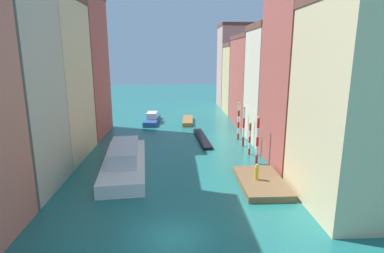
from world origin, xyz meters
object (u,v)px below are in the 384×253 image
object	(u,v)px
waterfront_dock	(261,182)
vaporetto_white	(125,160)
motorboat_0	(188,121)
motorboat_1	(152,119)
person_on_dock	(257,172)
mooring_pole_3	(239,121)
gondola_black	(202,138)
mooring_pole_2	(244,126)
mooring_pole_0	(257,140)
mooring_pole_1	(250,138)

from	to	relation	value
waterfront_dock	vaporetto_white	bearing A→B (deg)	160.18
motorboat_0	motorboat_1	size ratio (longest dim) A/B	0.87
waterfront_dock	vaporetto_white	distance (m)	13.18
person_on_dock	vaporetto_white	distance (m)	12.75
person_on_dock	mooring_pole_3	distance (m)	15.03
mooring_pole_3	gondola_black	bearing A→B (deg)	178.58
mooring_pole_2	mooring_pole_3	size ratio (longest dim) A/B	1.00
mooring_pole_2	gondola_black	size ratio (longest dim) A/B	0.51
gondola_black	person_on_dock	bearing A→B (deg)	-77.20
mooring_pole_3	vaporetto_white	world-z (taller)	mooring_pole_3
person_on_dock	mooring_pole_2	world-z (taller)	mooring_pole_2
waterfront_dock	mooring_pole_0	size ratio (longest dim) A/B	1.34
motorboat_0	motorboat_1	bearing A→B (deg)	174.92
mooring_pole_0	person_on_dock	bearing A→B (deg)	-104.83
mooring_pole_3	motorboat_0	world-z (taller)	mooring_pole_3
waterfront_dock	mooring_pole_0	world-z (taller)	mooring_pole_0
mooring_pole_2	motorboat_1	xyz separation A→B (m)	(-12.22, 14.45, -1.93)
mooring_pole_3	vaporetto_white	distance (m)	17.02
mooring_pole_2	vaporetto_white	world-z (taller)	mooring_pole_2
motorboat_0	gondola_black	bearing A→B (deg)	-81.98
mooring_pole_1	mooring_pole_3	xyz separation A→B (m)	(0.03, 6.46, 0.63)
mooring_pole_0	vaporetto_white	distance (m)	13.49
gondola_black	motorboat_0	bearing A→B (deg)	98.02
mooring_pole_0	mooring_pole_2	bearing A→B (deg)	90.36
vaporetto_white	motorboat_0	distance (m)	22.28
waterfront_dock	person_on_dock	xyz separation A→B (m)	(-0.44, -0.01, 0.94)
mooring_pole_1	mooring_pole_2	size ratio (longest dim) A/B	0.75
mooring_pole_3	mooring_pole_2	bearing A→B (deg)	-90.56
person_on_dock	vaporetto_white	xyz separation A→B (m)	(-11.94, 4.47, -0.26)
mooring_pole_2	motorboat_1	world-z (taller)	mooring_pole_2
mooring_pole_0	motorboat_1	world-z (taller)	mooring_pole_0
person_on_dock	motorboat_1	bearing A→B (deg)	112.52
vaporetto_white	motorboat_0	world-z (taller)	vaporetto_white
mooring_pole_0	vaporetto_white	world-z (taller)	mooring_pole_0
mooring_pole_2	person_on_dock	bearing A→B (deg)	-96.75
mooring_pole_3	person_on_dock	bearing A→B (deg)	-95.42
gondola_black	vaporetto_white	bearing A→B (deg)	-128.96
waterfront_dock	motorboat_0	distance (m)	26.15
person_on_dock	mooring_pole_3	xyz separation A→B (m)	(1.41, 14.90, 1.34)
mooring_pole_1	motorboat_0	size ratio (longest dim) A/B	0.55
motorboat_1	motorboat_0	bearing A→B (deg)	-5.08
person_on_dock	mooring_pole_0	world-z (taller)	mooring_pole_0
person_on_dock	mooring_pole_2	size ratio (longest dim) A/B	0.29
waterfront_dock	motorboat_1	world-z (taller)	motorboat_1
mooring_pole_3	motorboat_0	distance (m)	12.63
waterfront_dock	person_on_dock	distance (m)	1.04
motorboat_1	person_on_dock	bearing A→B (deg)	-67.48
person_on_dock	gondola_black	xyz separation A→B (m)	(-3.41, 15.02, -1.03)
gondola_black	waterfront_dock	bearing A→B (deg)	-75.58
person_on_dock	motorboat_1	xyz separation A→B (m)	(-10.84, 26.14, -0.61)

